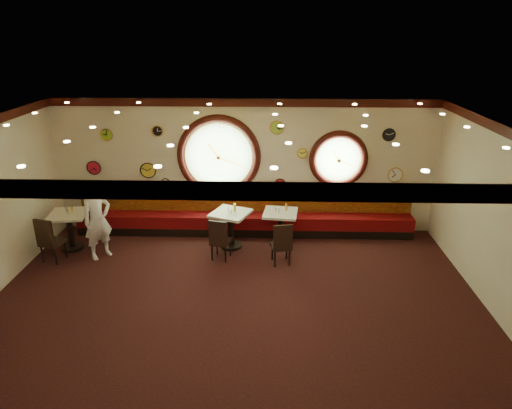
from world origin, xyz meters
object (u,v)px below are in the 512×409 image
table_b (231,225)px  chair_b (219,237)px  waiter (97,220)px  condiment_b_salt (228,209)px  condiment_a_salt (66,209)px  condiment_a_pepper (68,212)px  chair_a (48,237)px  condiment_b_bottle (235,207)px  condiment_a_bottle (72,209)px  condiment_c_pepper (279,211)px  condiment_c_bottle (286,207)px  condiment_b_pepper (231,211)px  table_c (280,224)px  table_a (70,226)px  chair_c (282,241)px

table_b → chair_b: size_ratio=1.73×
waiter → condiment_b_salt: bearing=-35.0°
table_b → waiter: waiter is taller
condiment_a_salt → condiment_a_pepper: (0.10, -0.14, 0.00)m
chair_a → condiment_b_bottle: (3.85, 0.90, 0.36)m
condiment_a_bottle → condiment_c_pepper: bearing=2.1°
condiment_c_bottle → condiment_b_pepper: bearing=-167.3°
chair_a → condiment_b_salt: bearing=28.2°
table_c → condiment_b_pepper: 1.16m
condiment_a_salt → condiment_a_pepper: bearing=-54.4°
table_b → condiment_b_bottle: 0.42m
chair_a → condiment_a_bottle: 0.85m
condiment_b_salt → condiment_a_pepper: 3.51m
condiment_b_salt → condiment_a_bottle: 3.46m
condiment_a_salt → condiment_b_bottle: bearing=2.6°
table_a → condiment_b_bottle: bearing=4.1°
table_a → chair_a: chair_a is taller
table_a → condiment_a_bottle: bearing=49.3°
table_a → table_c: size_ratio=1.08×
chair_a → chair_b: size_ratio=1.07×
condiment_a_salt → condiment_c_pepper: (4.72, 0.16, -0.05)m
table_a → table_c: bearing=4.1°
table_c → condiment_a_salt: size_ratio=8.08×
condiment_c_pepper → waiter: size_ratio=0.06×
table_a → table_c: table_a is taller
chair_a → condiment_b_pepper: (3.79, 0.81, 0.32)m
condiment_a_bottle → waiter: waiter is taller
table_a → table_b: table_a is taller
chair_b → condiment_a_bottle: size_ratio=4.19×
chair_a → condiment_a_bottle: (0.26, 0.72, 0.36)m
chair_b → waiter: size_ratio=0.34×
chair_c → condiment_b_pepper: (-1.11, 0.78, 0.36)m
chair_c → condiment_b_salt: 1.51m
table_b → condiment_c_bottle: bearing=11.1°
chair_b → condiment_b_bottle: (0.28, 0.70, 0.40)m
condiment_c_bottle → waiter: size_ratio=0.10×
condiment_b_salt → condiment_c_pepper: condiment_b_salt is taller
condiment_c_bottle → table_a: bearing=-174.7°
chair_a → condiment_c_pepper: size_ratio=6.23×
table_c → condiment_b_bottle: 1.10m
chair_a → waiter: bearing=31.3°
chair_c → condiment_c_pepper: (-0.06, 0.86, 0.32)m
chair_a → condiment_a_pepper: chair_a is taller
chair_b → condiment_b_bottle: bearing=82.5°
chair_c → waiter: bearing=165.6°
waiter → table_b: bearing=-36.3°
table_a → condiment_b_salt: size_ratio=8.13×
table_b → condiment_b_pepper: size_ratio=10.91×
chair_a → condiment_c_pepper: 4.93m
condiment_a_pepper → condiment_a_bottle: size_ratio=0.79×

